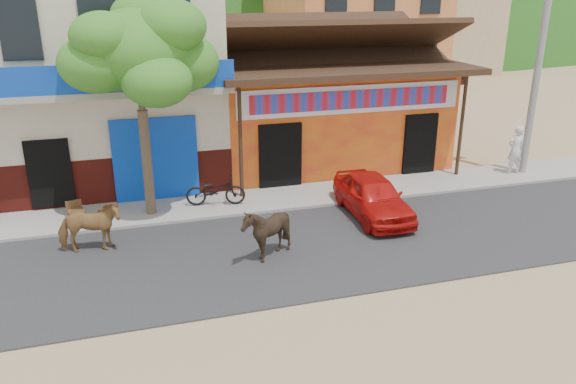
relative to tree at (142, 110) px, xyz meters
name	(u,v)px	position (x,y,z in m)	size (l,w,h in m)	color
ground	(384,292)	(4.60, -5.80, -3.12)	(120.00, 120.00, 0.00)	#9E825B
road	(342,244)	(4.60, -3.30, -3.10)	(60.00, 5.00, 0.04)	#28282B
sidewalk	(301,196)	(4.60, 0.20, -3.06)	(60.00, 2.00, 0.12)	gray
dance_club	(320,112)	(6.60, 4.20, -1.32)	(8.00, 6.00, 3.60)	orange
cafe_building	(107,75)	(-0.90, 4.20, 0.38)	(7.00, 6.00, 7.00)	beige
apartment_rear	(432,4)	(22.60, 24.20, 1.88)	(8.00, 8.00, 10.00)	tan
tree	(142,110)	(0.00, 0.00, 0.00)	(3.00, 3.00, 6.00)	#2D721E
utility_pole	(540,56)	(12.80, 0.20, 1.00)	(0.24, 0.24, 8.00)	gray
cow_tan	(90,227)	(-1.57, -1.99, -2.43)	(0.71, 1.55, 1.31)	olive
cow_dark	(267,232)	(2.52, -3.59, -2.38)	(1.12, 1.26, 1.39)	black
red_car	(373,196)	(6.11, -1.81, -2.48)	(1.41, 3.52, 1.20)	red
scooter	(215,190)	(1.90, 0.09, -2.54)	(0.61, 1.75, 0.92)	black
pedestrian	(516,150)	(12.36, 0.17, -2.16)	(0.62, 0.40, 1.69)	silver
cafe_chair_right	(75,203)	(-2.05, 0.15, -2.54)	(0.43, 0.43, 0.93)	#50311A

